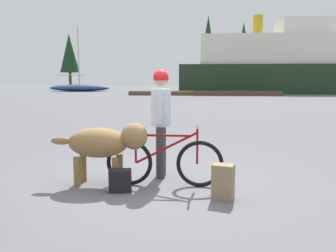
# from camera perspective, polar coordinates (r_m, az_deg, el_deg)

# --- Properties ---
(ground_plane) EXTENTS (160.00, 160.00, 0.00)m
(ground_plane) POSITION_cam_1_polar(r_m,az_deg,el_deg) (5.53, -2.41, -9.23)
(ground_plane) COLOR slate
(bicycle) EXTENTS (1.75, 0.44, 0.90)m
(bicycle) POSITION_cam_1_polar(r_m,az_deg,el_deg) (5.31, -0.77, -5.68)
(bicycle) COLOR black
(bicycle) RESTS_ON ground_plane
(person_cyclist) EXTENTS (0.32, 0.53, 1.75)m
(person_cyclist) POSITION_cam_1_polar(r_m,az_deg,el_deg) (5.71, -1.14, 2.13)
(person_cyclist) COLOR #333338
(person_cyclist) RESTS_ON ground_plane
(dog) EXTENTS (1.49, 0.53, 0.95)m
(dog) POSITION_cam_1_polar(r_m,az_deg,el_deg) (5.41, -10.08, -2.69)
(dog) COLOR olive
(dog) RESTS_ON ground_plane
(backpack) EXTENTS (0.33, 0.27, 0.47)m
(backpack) POSITION_cam_1_polar(r_m,az_deg,el_deg) (4.83, 8.85, -8.86)
(backpack) COLOR #8C7251
(backpack) RESTS_ON ground_plane
(handbag_pannier) EXTENTS (0.35, 0.24, 0.32)m
(handbag_pannier) POSITION_cam_1_polar(r_m,az_deg,el_deg) (5.15, -7.69, -8.70)
(handbag_pannier) COLOR black
(handbag_pannier) RESTS_ON ground_plane
(dock_pier) EXTENTS (14.77, 2.25, 0.40)m
(dock_pier) POSITION_cam_1_polar(r_m,az_deg,el_deg) (35.43, 5.82, 5.28)
(dock_pier) COLOR brown
(dock_pier) RESTS_ON ground_plane
(ferry_boat) EXTENTS (22.91, 8.69, 8.74)m
(ferry_boat) POSITION_cam_1_polar(r_m,az_deg,el_deg) (43.15, 17.83, 9.19)
(ferry_boat) COLOR #1E331E
(ferry_boat) RESTS_ON ground_plane
(sailboat_moored) EXTENTS (7.82, 2.19, 8.14)m
(sailboat_moored) POSITION_cam_1_polar(r_m,az_deg,el_deg) (46.97, -14.05, 6.01)
(sailboat_moored) COLOR navy
(sailboat_moored) RESTS_ON ground_plane
(pine_tree_far_left) EXTENTS (3.24, 3.24, 9.12)m
(pine_tree_far_left) POSITION_cam_1_polar(r_m,az_deg,el_deg) (63.66, -15.57, 11.16)
(pine_tree_far_left) COLOR #4C331E
(pine_tree_far_left) RESTS_ON ground_plane
(pine_tree_center) EXTENTS (3.02, 3.02, 11.78)m
(pine_tree_center) POSITION_cam_1_polar(r_m,az_deg,el_deg) (59.79, 6.46, 12.90)
(pine_tree_center) COLOR #4C331E
(pine_tree_center) RESTS_ON ground_plane
(pine_tree_far_right) EXTENTS (2.97, 2.97, 10.80)m
(pine_tree_far_right) POSITION_cam_1_polar(r_m,az_deg,el_deg) (60.64, 12.01, 12.32)
(pine_tree_far_right) COLOR #4C331E
(pine_tree_far_right) RESTS_ON ground_plane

